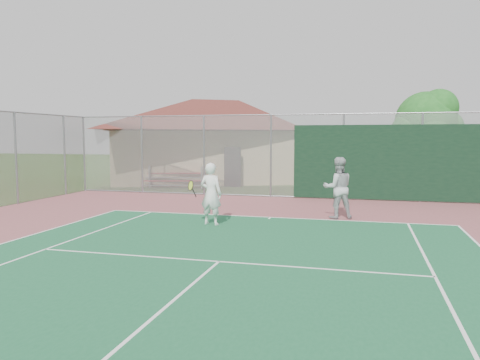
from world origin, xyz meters
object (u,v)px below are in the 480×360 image
Objects in this scene: clubhouse at (219,133)px; player_white_front at (211,194)px; bleachers at (176,176)px; tree at (427,124)px; player_grey_back at (338,188)px.

clubhouse is 15.02m from player_white_front.
bleachers is 0.68× the size of tree.
bleachers is 11.47m from player_grey_back.
bleachers is 1.86× the size of player_white_front.
tree is (11.50, -2.06, 0.40)m from clubhouse.
player_grey_back is (8.57, -7.61, 0.38)m from bleachers.
clubhouse reaches higher than player_grey_back.
tree is at bearing -127.53° from player_grey_back.
clubhouse is 14.58m from player_grey_back.
clubhouse is 7.92× the size of player_grey_back.
tree is 2.56× the size of player_grey_back.
player_grey_back is (7.71, -12.23, -1.87)m from clubhouse.
clubhouse is at bearing -74.87° from player_grey_back.
bleachers is 1.75× the size of player_grey_back.
tree is (12.36, 2.55, 2.64)m from bleachers.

